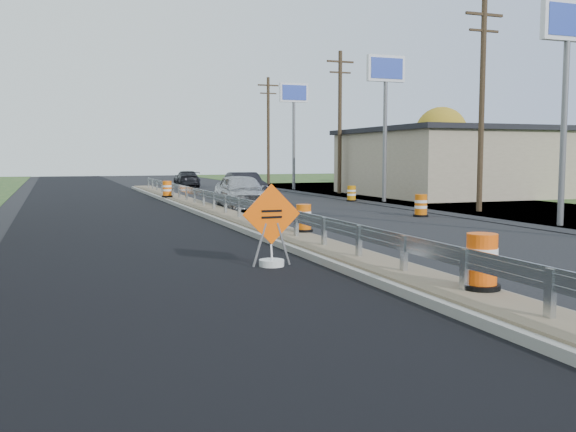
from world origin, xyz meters
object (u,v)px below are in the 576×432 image
object	(u,v)px
car_silver	(241,192)
barrel_median_mid	(304,219)
car_dark_far	(187,179)
barrel_median_near	(482,263)
barrel_shoulder_near	(421,206)
barrel_shoulder_mid	(351,194)
caution_sign	(272,246)
barrel_median_far	(167,189)
car_dark_mid	(244,185)

from	to	relation	value
car_silver	barrel_median_mid	bearing A→B (deg)	-93.76
car_silver	car_dark_far	world-z (taller)	car_silver
barrel_median_near	barrel_median_mid	xyz separation A→B (m)	(0.23, 8.87, -0.06)
barrel_median_near	car_silver	xyz separation A→B (m)	(1.48, 19.98, 0.15)
car_silver	barrel_median_near	bearing A→B (deg)	-91.60
barrel_median_near	barrel_shoulder_near	size ratio (longest dim) A/B	1.04
barrel_shoulder_near	car_silver	xyz separation A→B (m)	(-6.03, 5.98, 0.40)
barrel_median_near	car_silver	world-z (taller)	car_silver
barrel_median_mid	barrel_shoulder_mid	size ratio (longest dim) A/B	0.96
caution_sign	car_silver	bearing A→B (deg)	75.67
car_dark_far	barrel_median_near	bearing A→B (deg)	90.54
barrel_median_far	barrel_shoulder_near	size ratio (longest dim) A/B	0.97
caution_sign	barrel_median_near	world-z (taller)	caution_sign
barrel_median_near	car_dark_mid	xyz separation A→B (m)	(4.03, 28.19, 0.08)
barrel_shoulder_mid	car_dark_mid	distance (m)	6.89
caution_sign	car_silver	xyz separation A→B (m)	(3.71, 15.37, 0.36)
barrel_median_near	barrel_shoulder_mid	bearing A→B (deg)	69.28
barrel_median_near	barrel_shoulder_mid	distance (m)	24.81
caution_sign	barrel_shoulder_mid	size ratio (longest dim) A/B	2.17
caution_sign	barrel_median_mid	world-z (taller)	caution_sign
barrel_median_far	car_dark_far	size ratio (longest dim) A/B	0.20
barrel_median_near	car_dark_far	bearing A→B (deg)	85.39
barrel_median_mid	car_dark_far	distance (m)	34.31
barrel_median_far	car_dark_far	distance (m)	16.73
caution_sign	barrel_median_near	size ratio (longest dim) A/B	1.97
caution_sign	car_dark_far	size ratio (longest dim) A/B	0.41
barrel_shoulder_mid	car_dark_mid	xyz separation A→B (m)	(-4.74, 4.98, 0.35)
barrel_median_mid	barrel_median_far	size ratio (longest dim) A/B	0.92
caution_sign	barrel_shoulder_mid	distance (m)	21.61
barrel_median_mid	barrel_median_far	xyz separation A→B (m)	(-1.08, 17.99, 0.03)
barrel_median_far	barrel_median_near	bearing A→B (deg)	-88.20
barrel_median_far	caution_sign	bearing A→B (deg)	-93.56
barrel_median_far	barrel_shoulder_mid	size ratio (longest dim) A/B	1.03
barrel_median_mid	barrel_median_far	world-z (taller)	barrel_median_far
car_silver	barrel_median_far	bearing A→B (deg)	111.36
barrel_median_mid	barrel_median_far	bearing A→B (deg)	93.43
barrel_shoulder_mid	car_dark_far	world-z (taller)	car_dark_far
barrel_shoulder_near	barrel_median_near	bearing A→B (deg)	-118.22
barrel_shoulder_mid	car_silver	size ratio (longest dim) A/B	0.18
barrel_median_mid	barrel_shoulder_mid	distance (m)	16.69
barrel_shoulder_near	car_dark_far	xyz separation A→B (m)	(-4.04, 29.02, 0.22)
car_dark_far	barrel_median_mid	bearing A→B (deg)	89.74
car_silver	car_dark_mid	xyz separation A→B (m)	(2.55, 8.21, -0.07)
car_dark_far	car_dark_mid	bearing A→B (deg)	97.32
barrel_median_mid	car_dark_mid	bearing A→B (deg)	78.88
barrel_shoulder_mid	car_silver	world-z (taller)	car_silver
barrel_median_mid	car_dark_mid	size ratio (longest dim) A/B	0.18
barrel_median_far	car_silver	xyz separation A→B (m)	(2.33, -6.88, 0.18)
car_silver	car_dark_mid	distance (m)	8.59
barrel_shoulder_near	car_silver	size ratio (longest dim) A/B	0.19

